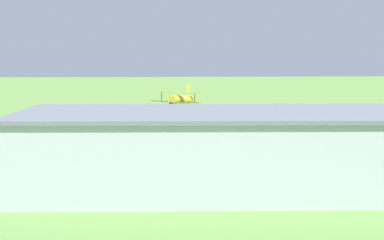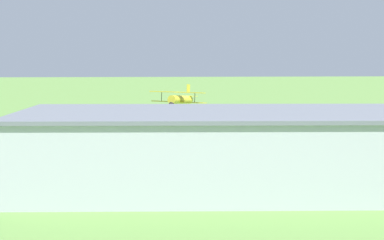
# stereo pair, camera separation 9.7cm
# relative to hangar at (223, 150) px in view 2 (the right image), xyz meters

# --- Properties ---
(ground_plane) EXTENTS (400.00, 400.00, 0.00)m
(ground_plane) POSITION_rel_hangar_xyz_m (2.60, -28.93, -3.67)
(ground_plane) COLOR #608C42
(hangar) EXTENTS (37.85, 14.00, 7.32)m
(hangar) POSITION_rel_hangar_xyz_m (0.00, 0.00, 0.00)
(hangar) COLOR #B7BCC6
(hangar) RESTS_ON ground_plane
(biplane) EXTENTS (8.00, 7.47, 3.78)m
(biplane) POSITION_rel_hangar_xyz_m (3.29, -22.34, 2.60)
(biplane) COLOR yellow
(car_grey) EXTENTS (2.08, 4.67, 1.62)m
(car_grey) POSITION_rel_hangar_xyz_m (22.41, -10.11, -2.83)
(car_grey) COLOR slate
(car_grey) RESTS_ON ground_plane
(person_crossing_taxiway) EXTENTS (0.48, 0.48, 1.57)m
(person_crossing_taxiway) POSITION_rel_hangar_xyz_m (-14.62, -15.88, -2.89)
(person_crossing_taxiway) COLOR #72338C
(person_crossing_taxiway) RESTS_ON ground_plane
(person_beside_truck) EXTENTS (0.52, 0.52, 1.71)m
(person_beside_truck) POSITION_rel_hangar_xyz_m (18.77, -15.92, -2.82)
(person_beside_truck) COLOR #33723F
(person_beside_truck) RESTS_ON ground_plane
(person_by_parked_cars) EXTENTS (0.47, 0.47, 1.60)m
(person_by_parked_cars) POSITION_rel_hangar_xyz_m (15.60, -15.80, -2.88)
(person_by_parked_cars) COLOR #B23333
(person_by_parked_cars) RESTS_ON ground_plane
(person_walking_on_apron) EXTENTS (0.39, 0.39, 1.58)m
(person_walking_on_apron) POSITION_rel_hangar_xyz_m (-15.73, -15.34, -2.89)
(person_walking_on_apron) COLOR #3F3F47
(person_walking_on_apron) RESTS_ON ground_plane
(person_watching_takeoff) EXTENTS (0.51, 0.51, 1.63)m
(person_watching_takeoff) POSITION_rel_hangar_xyz_m (-17.75, -11.03, -2.86)
(person_watching_takeoff) COLOR beige
(person_watching_takeoff) RESTS_ON ground_plane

